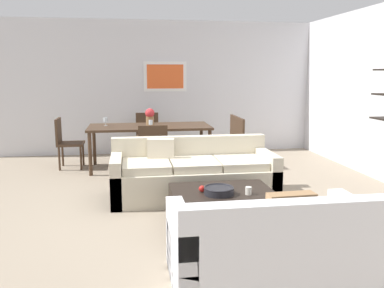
% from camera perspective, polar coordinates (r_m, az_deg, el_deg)
% --- Properties ---
extents(ground_plane, '(18.00, 18.00, 0.00)m').
position_cam_1_polar(ground_plane, '(5.24, 0.64, -8.48)').
color(ground_plane, gray).
extents(back_wall_unit, '(8.40, 0.09, 2.70)m').
position_cam_1_polar(back_wall_unit, '(8.50, -1.28, 7.94)').
color(back_wall_unit, silver).
rests_on(back_wall_unit, ground).
extents(sofa_beige, '(2.16, 0.90, 0.78)m').
position_cam_1_polar(sofa_beige, '(5.47, 0.09, -4.48)').
color(sofa_beige, beige).
rests_on(sofa_beige, ground).
extents(loveseat_white, '(1.64, 0.90, 0.78)m').
position_cam_1_polar(loveseat_white, '(3.39, 11.54, -14.00)').
color(loveseat_white, white).
rests_on(loveseat_white, ground).
extents(coffee_table, '(1.12, 0.94, 0.38)m').
position_cam_1_polar(coffee_table, '(4.50, 4.44, -9.08)').
color(coffee_table, black).
rests_on(coffee_table, ground).
extents(decorative_bowl, '(0.32, 0.32, 0.08)m').
position_cam_1_polar(decorative_bowl, '(4.35, 3.80, -6.51)').
color(decorative_bowl, black).
rests_on(decorative_bowl, coffee_table).
extents(candle_jar, '(0.07, 0.07, 0.08)m').
position_cam_1_polar(candle_jar, '(4.38, 7.94, -6.51)').
color(candle_jar, silver).
rests_on(candle_jar, coffee_table).
extents(apple_on_coffee_table, '(0.07, 0.07, 0.07)m').
position_cam_1_polar(apple_on_coffee_table, '(4.43, 1.41, -6.31)').
color(apple_on_coffee_table, red).
rests_on(apple_on_coffee_table, coffee_table).
extents(dining_table, '(2.09, 0.94, 0.75)m').
position_cam_1_polar(dining_table, '(7.10, -5.98, 2.07)').
color(dining_table, '#422D1E').
rests_on(dining_table, ground).
extents(dining_chair_head, '(0.44, 0.44, 0.88)m').
position_cam_1_polar(dining_chair_head, '(7.99, -6.27, 1.64)').
color(dining_chair_head, '#422D1E').
rests_on(dining_chair_head, ground).
extents(dining_chair_right_near, '(0.44, 0.44, 0.88)m').
position_cam_1_polar(dining_chair_right_near, '(7.14, 5.88, 0.64)').
color(dining_chair_right_near, '#422D1E').
rests_on(dining_chair_right_near, ground).
extents(dining_chair_left_far, '(0.44, 0.44, 0.88)m').
position_cam_1_polar(dining_chair_left_far, '(7.41, -17.34, 0.58)').
color(dining_chair_left_far, '#422D1E').
rests_on(dining_chair_left_far, ground).
extents(dining_chair_foot, '(0.44, 0.44, 0.88)m').
position_cam_1_polar(dining_chair_foot, '(6.26, -5.54, -0.67)').
color(dining_chair_foot, '#422D1E').
rests_on(dining_chair_foot, ground).
extents(dining_chair_right_far, '(0.44, 0.44, 0.88)m').
position_cam_1_polar(dining_chair_right_far, '(7.54, 5.07, 1.16)').
color(dining_chair_right_far, '#422D1E').
rests_on(dining_chair_right_far, ground).
extents(wine_glass_left_far, '(0.07, 0.07, 0.14)m').
position_cam_1_polar(wine_glass_left_far, '(7.20, -12.05, 3.31)').
color(wine_glass_left_far, silver).
rests_on(wine_glass_left_far, dining_table).
extents(wine_glass_foot, '(0.06, 0.06, 0.15)m').
position_cam_1_polar(wine_glass_foot, '(6.67, -5.82, 2.99)').
color(wine_glass_foot, silver).
rests_on(wine_glass_foot, dining_table).
extents(wine_glass_head, '(0.06, 0.06, 0.16)m').
position_cam_1_polar(wine_glass_head, '(7.48, -6.16, 3.86)').
color(wine_glass_head, silver).
rests_on(wine_glass_head, dining_table).
extents(centerpiece_vase, '(0.16, 0.16, 0.30)m').
position_cam_1_polar(centerpiece_vase, '(7.06, -5.94, 3.88)').
color(centerpiece_vase, olive).
rests_on(centerpiece_vase, dining_table).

